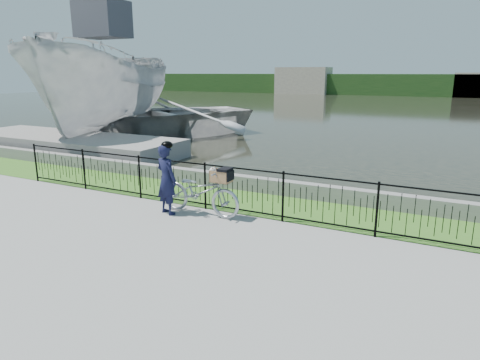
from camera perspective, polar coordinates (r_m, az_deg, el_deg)
The scene contains 13 objects.
ground at distance 8.67m, azimuth -4.53°, elevation -7.68°, with size 120.00×120.00×0.00m, color gray.
grass_strip at distance 10.83m, azimuth 2.70°, elevation -3.12°, with size 60.00×2.00×0.01m, color #3D7023.
water at distance 40.18m, azimuth 21.24°, elevation 8.61°, with size 120.00×120.00×0.00m, color #27281D.
quay_wall at distance 11.66m, azimuth 4.75°, elevation -0.90°, with size 60.00×0.30×0.40m, color gray.
fence at distance 9.81m, azimuth 0.31°, elevation -1.48°, with size 14.00×0.06×1.15m, color black, non-canonical shape.
far_treeline at distance 66.98m, azimuth 24.03°, elevation 11.49°, with size 120.00×6.00×3.00m, color #24451A.
far_building_left at distance 68.55m, azimuth 8.44°, elevation 12.98°, with size 8.00×4.00×4.00m, color #A69A85.
far_building_right at distance 65.37m, azimuth 29.27°, elevation 10.97°, with size 6.00×3.00×3.20m, color #A69A85.
dock at distance 19.07m, azimuth -21.81°, elevation 4.49°, with size 10.00×3.00×0.70m, color gray.
bicycle_rig at distance 9.91m, azimuth -5.35°, elevation -1.50°, with size 2.08×0.72×1.19m.
cyclist at distance 9.99m, azimuth -9.78°, elevation 0.23°, with size 0.69×0.55×1.71m.
boat_near at distance 21.58m, azimuth -17.23°, elevation 11.23°, with size 8.27×12.58×6.35m.
boat_far at distance 22.63m, azimuth -11.11°, elevation 8.32°, with size 11.28×12.12×2.04m.
Camera 1 is at (4.27, -6.83, 3.22)m, focal length 32.00 mm.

